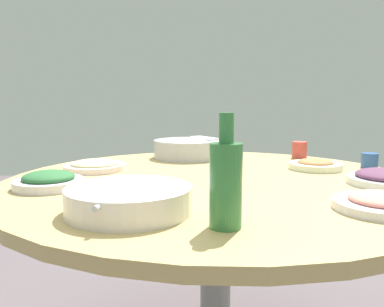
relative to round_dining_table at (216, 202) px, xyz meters
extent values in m
cylinder|color=#99999E|center=(0.00, 0.00, -0.29)|extent=(0.10, 0.10, 0.68)
cylinder|color=tan|center=(0.00, 0.00, 0.06)|extent=(1.35, 1.35, 0.03)
cylinder|color=#B2B5BA|center=(-0.46, -0.07, 0.12)|extent=(0.30, 0.30, 0.08)
ellipsoid|color=white|center=(-0.46, -0.07, 0.12)|extent=(0.25, 0.25, 0.09)
cube|color=white|center=(-0.51, 0.01, 0.16)|extent=(0.16, 0.12, 0.01)
cylinder|color=white|center=(0.37, -0.24, 0.11)|extent=(0.28, 0.28, 0.06)
cylinder|color=black|center=(0.37, -0.24, 0.10)|extent=(0.25, 0.25, 0.04)
cylinder|color=silver|center=(0.37, -0.24, 0.13)|extent=(0.30, 0.11, 0.01)
cylinder|color=silver|center=(-0.15, 0.38, 0.09)|extent=(0.19, 0.19, 0.02)
ellipsoid|color=#B46C41|center=(-0.15, 0.38, 0.10)|extent=(0.13, 0.13, 0.03)
cylinder|color=silver|center=(0.10, -0.50, 0.09)|extent=(0.20, 0.20, 0.02)
ellipsoid|color=#296032|center=(0.10, -0.50, 0.11)|extent=(0.15, 0.15, 0.04)
cylinder|color=silver|center=(0.38, 0.34, 0.09)|extent=(0.22, 0.22, 0.02)
ellipsoid|color=#E38474|center=(0.38, 0.34, 0.10)|extent=(0.15, 0.15, 0.03)
cylinder|color=silver|center=(-0.18, -0.42, 0.09)|extent=(0.22, 0.22, 0.02)
ellipsoid|color=#C3C17E|center=(-0.18, -0.42, 0.10)|extent=(0.17, 0.17, 0.03)
cylinder|color=#35793E|center=(0.48, -0.04, 0.16)|extent=(0.06, 0.06, 0.17)
cylinder|color=#35793E|center=(0.48, -0.04, 0.28)|extent=(0.03, 0.03, 0.06)
cylinder|color=#C1433D|center=(-0.43, 0.42, 0.11)|extent=(0.06, 0.06, 0.07)
cylinder|color=#2B5095|center=(-0.17, 0.59, 0.11)|extent=(0.06, 0.06, 0.06)
camera|label=1|loc=(1.23, -0.15, 0.33)|focal=36.72mm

